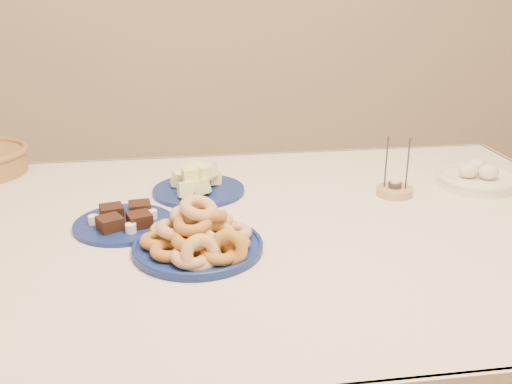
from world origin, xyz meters
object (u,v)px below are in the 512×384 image
Objects in this scene: dining_table at (253,267)px; melon_plate at (199,184)px; candle_holder at (394,190)px; egg_bowl at (476,178)px; brownie_plate at (125,221)px; donut_platter at (199,238)px.

dining_table is 0.28m from melon_plate.
egg_bowl is (0.24, 0.03, 0.01)m from candle_holder.
melon_plate reaches higher than brownie_plate.
melon_plate is 0.50m from candle_holder.
brownie_plate is at bearing 172.22° from dining_table.
melon_plate is at bearing 115.61° from dining_table.
candle_holder reaches higher than donut_platter.
dining_table is 11.19× the size of candle_holder.
donut_platter is 0.57m from candle_holder.
egg_bowl is at bearing 8.30° from brownie_plate.
brownie_plate is at bearing -171.70° from egg_bowl.
donut_platter reaches higher than brownie_plate.
melon_plate is 1.00× the size of egg_bowl.
dining_table is at bearing 41.56° from donut_platter.
donut_platter is at bearing -138.44° from dining_table.
dining_table is 0.66m from egg_bowl.
melon_plate reaches higher than dining_table.
donut_platter is 1.27× the size of egg_bowl.
candle_holder is (0.50, -0.09, -0.01)m from melon_plate.
donut_platter is at bearing -159.34° from egg_bowl.
candle_holder reaches higher than melon_plate.
donut_platter reaches higher than melon_plate.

